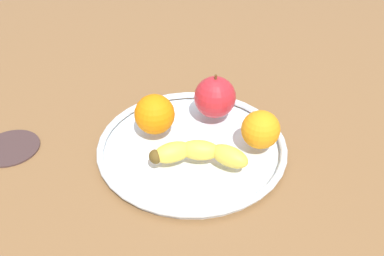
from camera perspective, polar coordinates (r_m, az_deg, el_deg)
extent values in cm
cube|color=brown|center=(75.28, 0.00, -4.12)|extent=(169.96, 169.96, 4.00)
cylinder|color=silver|center=(73.78, 0.00, -2.78)|extent=(31.24, 31.24, 0.60)
torus|color=silver|center=(73.21, 0.00, -2.24)|extent=(32.54, 32.54, 1.20)
ellipsoid|color=gold|center=(67.72, 5.02, -3.79)|extent=(6.73, 7.15, 3.31)
ellipsoid|color=gold|center=(68.69, 1.28, -2.93)|extent=(7.31, 5.58, 3.31)
ellipsoid|color=gold|center=(68.26, -2.60, -3.27)|extent=(6.81, 3.88, 3.31)
ellipsoid|color=brown|center=(67.62, -4.95, -3.86)|extent=(2.20, 2.49, 2.32)
sphere|color=red|center=(77.26, 3.10, 4.15)|extent=(7.64, 7.64, 7.64)
cylinder|color=#593819|center=(75.14, 3.20, 6.71)|extent=(0.44, 0.44, 1.20)
sphere|color=orange|center=(73.55, -5.03, 1.85)|extent=(7.03, 7.03, 7.03)
sphere|color=orange|center=(71.13, 9.18, -0.21)|extent=(6.49, 6.49, 6.49)
cylinder|color=#3E2B2B|center=(80.58, -23.20, -2.38)|extent=(10.06, 10.06, 0.60)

